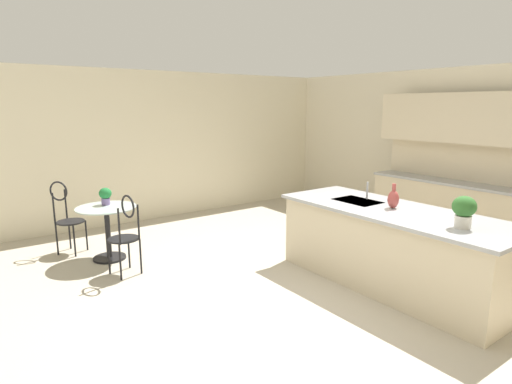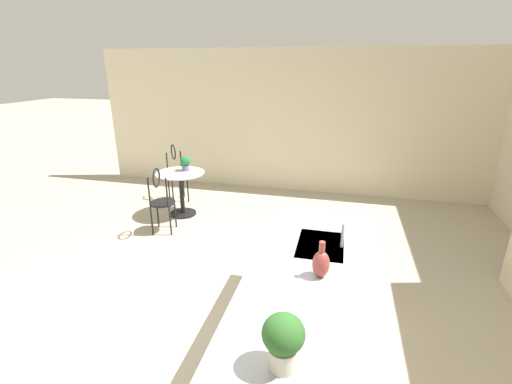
# 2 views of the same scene
# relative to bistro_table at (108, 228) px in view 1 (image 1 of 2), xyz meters

# --- Properties ---
(ground_plane) EXTENTS (40.00, 40.00, 0.00)m
(ground_plane) POSITION_rel_bistro_table_xyz_m (2.53, 1.57, -0.45)
(ground_plane) COLOR #B2A893
(wall_back) EXTENTS (9.00, 0.12, 2.70)m
(wall_back) POSITION_rel_bistro_table_xyz_m (2.53, 5.23, 0.90)
(wall_back) COLOR beige
(wall_back) RESTS_ON ground
(wall_left_window) EXTENTS (0.12, 7.80, 2.70)m
(wall_left_window) POSITION_rel_bistro_table_xyz_m (-1.73, 1.57, 0.90)
(wall_left_window) COLOR beige
(wall_left_window) RESTS_ON ground
(kitchen_island) EXTENTS (2.80, 1.06, 0.92)m
(kitchen_island) POSITION_rel_bistro_table_xyz_m (2.83, 2.42, 0.02)
(kitchen_island) COLOR beige
(kitchen_island) RESTS_ON ground
(back_counter_run) EXTENTS (2.44, 0.64, 1.52)m
(back_counter_run) POSITION_rel_bistro_table_xyz_m (2.13, 4.78, 0.05)
(back_counter_run) COLOR beige
(back_counter_run) RESTS_ON ground
(upper_cabinet_run) EXTENTS (2.40, 0.36, 0.76)m
(upper_cabinet_run) POSITION_rel_bistro_table_xyz_m (2.13, 4.75, 1.45)
(upper_cabinet_run) COLOR beige
(upper_cabinet_run) RESTS_ON back_counter_run
(bistro_table) EXTENTS (0.80, 0.80, 0.74)m
(bistro_table) POSITION_rel_bistro_table_xyz_m (0.00, 0.00, 0.00)
(bistro_table) COLOR black
(bistro_table) RESTS_ON ground
(chair_near_window) EXTENTS (0.51, 0.44, 1.04)m
(chair_near_window) POSITION_rel_bistro_table_xyz_m (0.71, 0.01, 0.13)
(chair_near_window) COLOR black
(chair_near_window) RESTS_ON ground
(chair_by_island) EXTENTS (0.54, 0.54, 1.04)m
(chair_by_island) POSITION_rel_bistro_table_xyz_m (-0.62, -0.38, 0.13)
(chair_by_island) COLOR black
(chair_by_island) RESTS_ON ground
(sink_faucet) EXTENTS (0.02, 0.02, 0.22)m
(sink_faucet) POSITION_rel_bistro_table_xyz_m (2.28, 2.60, 0.58)
(sink_faucet) COLOR #B2B5BA
(sink_faucet) RESTS_ON kitchen_island
(potted_plant_on_table) EXTENTS (0.17, 0.17, 0.24)m
(potted_plant_on_table) POSITION_rel_bistro_table_xyz_m (-0.13, 0.04, 0.43)
(potted_plant_on_table) COLOR #7A669E
(potted_plant_on_table) RESTS_ON bistro_table
(potted_plant_counter_far) EXTENTS (0.22, 0.22, 0.32)m
(potted_plant_counter_far) POSITION_rel_bistro_table_xyz_m (3.68, 2.32, 0.65)
(potted_plant_counter_far) COLOR beige
(potted_plant_counter_far) RESTS_ON kitchen_island
(vase_on_counter) EXTENTS (0.13, 0.13, 0.29)m
(vase_on_counter) POSITION_rel_bistro_table_xyz_m (2.78, 2.45, 0.58)
(vase_on_counter) COLOR #993D38
(vase_on_counter) RESTS_ON kitchen_island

